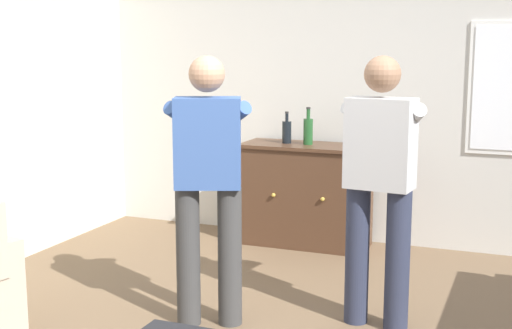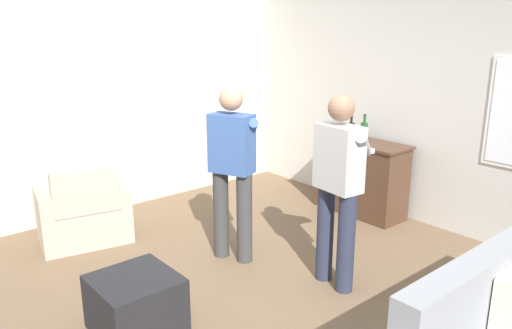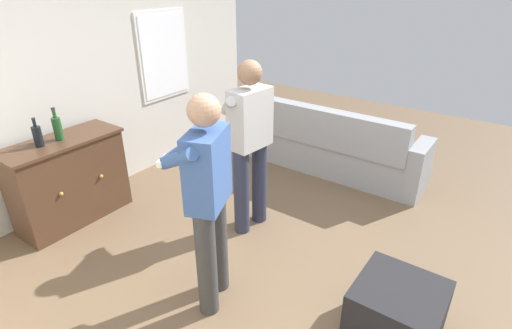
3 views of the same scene
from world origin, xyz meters
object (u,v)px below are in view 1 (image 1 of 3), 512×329
object	(u,v)px
bottle_liquor_amber	(287,131)
sideboard_cabinet	(306,195)
bottle_wine_green	(308,130)
person_standing_right	(380,179)
person_standing_left	(208,178)

from	to	relation	value
bottle_liquor_amber	sideboard_cabinet	bearing A→B (deg)	-1.82
bottle_wine_green	person_standing_right	world-z (taller)	person_standing_right
sideboard_cabinet	person_standing_right	size ratio (longest dim) A/B	0.67
bottle_liquor_amber	person_standing_right	size ratio (longest dim) A/B	0.16
bottle_wine_green	person_standing_right	distance (m)	1.84
bottle_wine_green	person_standing_right	bearing A→B (deg)	-58.55
bottle_wine_green	person_standing_left	bearing A→B (deg)	-90.86
sideboard_cabinet	bottle_liquor_amber	size ratio (longest dim) A/B	4.08
bottle_liquor_amber	bottle_wine_green	bearing A→B (deg)	-0.97
sideboard_cabinet	bottle_wine_green	xyz separation A→B (m)	(0.01, 0.00, 0.56)
bottle_wine_green	sideboard_cabinet	bearing A→B (deg)	-164.10
bottle_wine_green	bottle_liquor_amber	world-z (taller)	bottle_wine_green
person_standing_left	person_standing_right	xyz separation A→B (m)	(0.99, 0.36, 0.00)
sideboard_cabinet	person_standing_left	bearing A→B (deg)	-90.59
sideboard_cabinet	person_standing_left	world-z (taller)	person_standing_left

